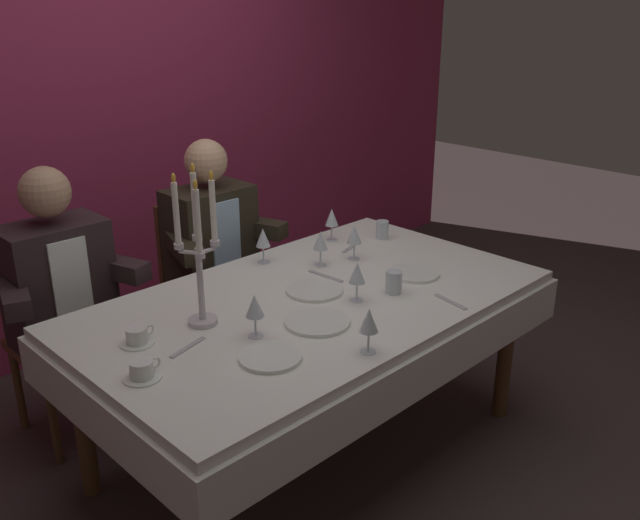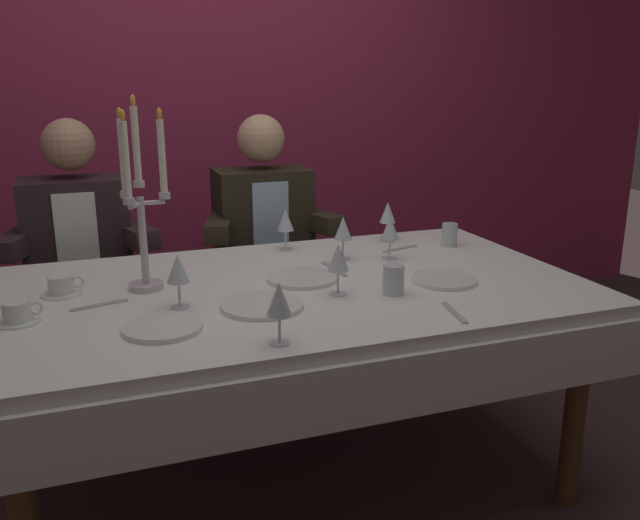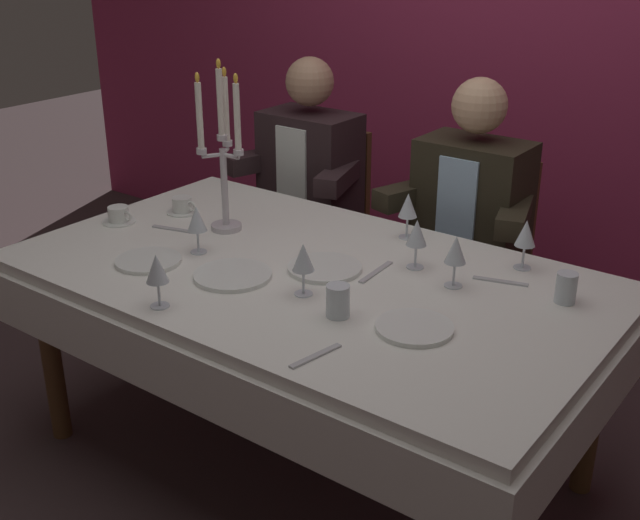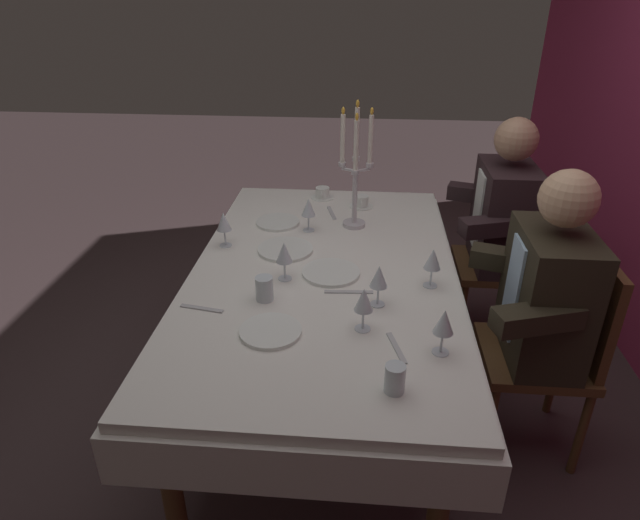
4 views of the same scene
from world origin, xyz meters
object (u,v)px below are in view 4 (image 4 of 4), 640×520
Objects in this scene: candelabra at (356,172)px; wine_glass_5 at (444,323)px; dinner_plate_1 at (285,249)px; coffee_cup_1 at (361,202)px; dinner_plate_2 at (278,222)px; wine_glass_0 at (433,260)px; wine_glass_1 at (364,301)px; dinner_plate_3 at (331,272)px; wine_glass_3 at (308,208)px; wine_glass_4 at (224,223)px; dining_table at (324,293)px; seated_diner_0 at (505,216)px; coffee_cup_0 at (322,193)px; seated_diner_1 at (549,295)px; water_tumbler_0 at (395,379)px; wine_glass_2 at (379,277)px; water_tumbler_1 at (264,289)px; wine_glass_6 at (284,253)px; dinner_plate_0 at (271,331)px.

wine_glass_5 is at bearing 17.34° from candelabra.
coffee_cup_1 is (-0.56, 0.33, 0.02)m from dinner_plate_1.
wine_glass_0 reaches higher than dinner_plate_2.
wine_glass_0 and wine_glass_1 have the same top height.
wine_glass_1 is at bearing 19.40° from dinner_plate_3.
wine_glass_3 is 0.41m from wine_glass_4.
dining_table is 0.14m from dinner_plate_3.
seated_diner_0 is (-0.28, 0.99, -0.12)m from wine_glass_3.
coffee_cup_0 is 0.97m from seated_diner_0.
wine_glass_1 is 0.13× the size of seated_diner_1.
wine_glass_0 is at bearing -30.44° from seated_diner_0.
wine_glass_4 is 1.78× the size of water_tumbler_0.
dining_table is at bearing 15.07° from wine_glass_3.
wine_glass_2 is (0.42, 0.41, 0.11)m from dinner_plate_1.
dinner_plate_3 is (0.04, 0.03, 0.13)m from dining_table.
water_tumbler_1 reaches higher than dining_table.
dining_table is 8.12× the size of dinner_plate_3.
wine_glass_5 and wine_glass_6 have the same top height.
dinner_plate_0 and dinner_plate_3 have the same top height.
water_tumbler_0 is (0.26, 0.41, 0.04)m from dinner_plate_0.
candelabra reaches higher than coffee_cup_0.
seated_diner_1 is (0.09, 0.85, -0.01)m from dinner_plate_3.
dinner_plate_0 is at bearing 15.00° from water_tumbler_1.
wine_glass_2 reaches higher than coffee_cup_1.
seated_diner_1 reaches higher than wine_glass_6.
wine_glass_0 is 0.13× the size of seated_diner_0.
coffee_cup_0 is at bearing 148.57° from wine_glass_4.
dinner_plate_0 is 2.27× the size of water_tumbler_1.
wine_glass_1 is 1.15m from coffee_cup_1.
water_tumbler_1 is at bearing -49.57° from seated_diner_0.
water_tumbler_0 is (0.31, 0.10, -0.07)m from wine_glass_1.
candelabra is at bearing -75.18° from seated_diner_0.
seated_diner_0 is (0.16, 0.96, -0.03)m from coffee_cup_0.
wine_glass_5 is 1.29m from coffee_cup_1.
dinner_plate_0 is 0.44m from wine_glass_2.
dining_table is 0.81m from water_tumbler_0.
wine_glass_2 and wine_glass_4 have the same top height.
candelabra is at bearing 164.61° from dinner_plate_0.
candelabra reaches higher than dinner_plate_1.
coffee_cup_0 is 0.11× the size of seated_diner_1.
seated_diner_1 reaches higher than dinner_plate_1.
wine_glass_6 is at bearing -72.80° from dinner_plate_3.
wine_glass_0 is (0.56, 0.70, 0.11)m from dinner_plate_2.
water_tumbler_0 is at bearing -23.67° from seated_diner_0.
wine_glass_6 is (-0.01, -0.58, 0.00)m from wine_glass_0.
wine_glass_3 reaches higher than dinner_plate_0.
dinner_plate_2 is at bearing -164.99° from dinner_plate_1.
candelabra is 6.39× the size of water_tumbler_1.
dinner_plate_1 is 0.65m from coffee_cup_1.
dinner_plate_2 is 0.90× the size of dinner_plate_3.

